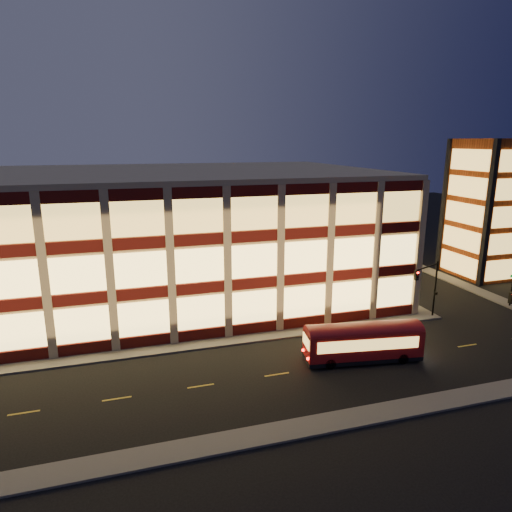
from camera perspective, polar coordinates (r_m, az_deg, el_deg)
name	(u,v)px	position (r m, az deg, el deg)	size (l,w,h in m)	color
ground	(211,349)	(41.08, -5.60, -11.44)	(200.00, 200.00, 0.00)	black
sidewalk_office_south	(176,347)	(41.55, -10.02, -11.17)	(54.00, 2.00, 0.15)	#514F4C
sidewalk_office_east	(352,274)	(63.68, 11.97, -2.20)	(2.00, 30.00, 0.15)	#514F4C
sidewalk_tower_west	(421,268)	(69.52, 19.96, -1.37)	(2.00, 30.00, 0.15)	#514F4C
sidewalk_near	(253,437)	(30.12, -0.38, -21.70)	(100.00, 2.00, 0.15)	#514F4C
office_building	(157,233)	(54.49, -12.30, 2.79)	(50.45, 30.45, 14.50)	tan
stair_tower	(490,209)	(67.87, 27.19, 5.25)	(8.60, 8.60, 18.00)	#8C3814
traffic_signal_far	(429,281)	(48.71, 20.79, -2.98)	(3.79, 1.87, 6.00)	black
trolley_bus	(363,340)	(39.17, 13.24, -10.19)	(9.86, 3.77, 3.26)	maroon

